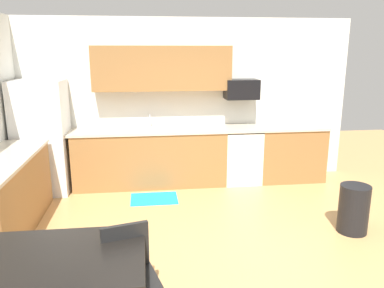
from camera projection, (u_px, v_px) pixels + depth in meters
The scene contains 17 objects.
ground_plane at pixel (203, 253), 4.24m from camera, with size 12.00×12.00×0.00m, color tan.
wall_back at pixel (180, 101), 6.46m from camera, with size 5.80×0.10×2.70m, color silver.
cabinet_run_back at pixel (150, 159), 6.28m from camera, with size 2.45×0.60×0.90m, color olive.
cabinet_run_back_right at pixel (289, 154), 6.57m from camera, with size 1.10×0.60×0.90m, color olive.
cabinet_run_left at pixel (5, 198), 4.62m from camera, with size 0.60×2.00×0.90m, color olive.
countertop_back at pixel (182, 130), 6.23m from camera, with size 4.80×0.64×0.04m, color beige.
countertop_left at pixel (1, 160), 4.51m from camera, with size 0.64×2.00×0.04m, color beige.
upper_cabinets_back at pixel (162, 68), 6.08m from camera, with size 2.20×0.34×0.70m, color olive.
refrigerator at pixel (42, 137), 5.90m from camera, with size 0.76×0.70×1.75m, color white.
oven_range at pixel (241, 155), 6.46m from camera, with size 0.60×0.60×0.91m.
microwave at pixel (241, 89), 6.29m from camera, with size 0.54×0.36×0.32m, color black.
sink_basin at pixel (151, 133), 6.18m from camera, with size 0.48×0.40×0.14m, color #A5A8AD.
sink_faucet at pixel (150, 121), 6.31m from camera, with size 0.02×0.02×0.24m, color #B2B5BA.
dining_table at pixel (48, 264), 2.78m from camera, with size 1.40×0.90×0.73m.
chair_near_table at pixel (129, 271), 3.00m from camera, with size 0.49×0.49×0.85m.
trash_bin at pixel (354, 209), 4.67m from camera, with size 0.36×0.36×0.60m, color black.
floor_mat at pixel (154, 199), 5.76m from camera, with size 0.70×0.50×0.01m, color #198CBF.
Camera 1 is at (-0.60, -3.78, 2.19)m, focal length 35.80 mm.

